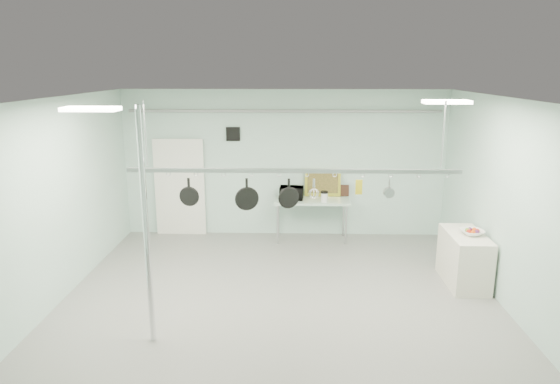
{
  "coord_description": "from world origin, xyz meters",
  "views": [
    {
      "loc": [
        0.21,
        -6.71,
        3.63
      ],
      "look_at": [
        -0.0,
        1.0,
        1.71
      ],
      "focal_mm": 32.0,
      "sensor_mm": 36.0,
      "label": 1
    }
  ],
  "objects_px": {
    "fruit_bowl": "(472,232)",
    "skillet_mid": "(247,194)",
    "chrome_pole": "(146,229)",
    "skillet_left": "(189,191)",
    "microwave": "(292,193)",
    "coffee_canister": "(324,197)",
    "prep_table": "(312,203)",
    "skillet_right": "(289,194)",
    "pot_rack": "(293,169)",
    "side_cabinet": "(464,259)"
  },
  "relations": [
    {
      "from": "fruit_bowl",
      "to": "skillet_mid",
      "type": "bearing_deg",
      "value": -164.1
    },
    {
      "from": "chrome_pole",
      "to": "skillet_left",
      "type": "bearing_deg",
      "value": 66.75
    },
    {
      "from": "microwave",
      "to": "coffee_canister",
      "type": "xyz_separation_m",
      "value": [
        0.69,
        -0.19,
        -0.04
      ]
    },
    {
      "from": "prep_table",
      "to": "skillet_mid",
      "type": "relative_size",
      "value": 3.38
    },
    {
      "from": "skillet_left",
      "to": "skillet_right",
      "type": "distance_m",
      "value": 1.46
    },
    {
      "from": "chrome_pole",
      "to": "skillet_mid",
      "type": "height_order",
      "value": "chrome_pole"
    },
    {
      "from": "prep_table",
      "to": "pot_rack",
      "type": "bearing_deg",
      "value": -96.91
    },
    {
      "from": "pot_rack",
      "to": "skillet_right",
      "type": "bearing_deg",
      "value": 180.0
    },
    {
      "from": "skillet_left",
      "to": "fruit_bowl",
      "type": "bearing_deg",
      "value": 17.27
    },
    {
      "from": "chrome_pole",
      "to": "microwave",
      "type": "bearing_deg",
      "value": 66.02
    },
    {
      "from": "prep_table",
      "to": "microwave",
      "type": "bearing_deg",
      "value": 179.82
    },
    {
      "from": "prep_table",
      "to": "skillet_right",
      "type": "height_order",
      "value": "skillet_right"
    },
    {
      "from": "skillet_right",
      "to": "prep_table",
      "type": "bearing_deg",
      "value": 61.98
    },
    {
      "from": "skillet_mid",
      "to": "microwave",
      "type": "bearing_deg",
      "value": 63.13
    },
    {
      "from": "prep_table",
      "to": "fruit_bowl",
      "type": "bearing_deg",
      "value": -40.55
    },
    {
      "from": "pot_rack",
      "to": "coffee_canister",
      "type": "relative_size",
      "value": 25.53
    },
    {
      "from": "prep_table",
      "to": "coffee_canister",
      "type": "height_order",
      "value": "coffee_canister"
    },
    {
      "from": "skillet_left",
      "to": "side_cabinet",
      "type": "bearing_deg",
      "value": 18.07
    },
    {
      "from": "pot_rack",
      "to": "skillet_left",
      "type": "xyz_separation_m",
      "value": [
        -1.51,
        0.0,
        -0.34
      ]
    },
    {
      "from": "chrome_pole",
      "to": "skillet_mid",
      "type": "relative_size",
      "value": 6.75
    },
    {
      "from": "chrome_pole",
      "to": "side_cabinet",
      "type": "height_order",
      "value": "chrome_pole"
    },
    {
      "from": "coffee_canister",
      "to": "skillet_right",
      "type": "relative_size",
      "value": 0.42
    },
    {
      "from": "coffee_canister",
      "to": "fruit_bowl",
      "type": "xyz_separation_m",
      "value": [
        2.37,
        -2.06,
        -0.05
      ]
    },
    {
      "from": "pot_rack",
      "to": "skillet_left",
      "type": "height_order",
      "value": "pot_rack"
    },
    {
      "from": "coffee_canister",
      "to": "skillet_left",
      "type": "height_order",
      "value": "skillet_left"
    },
    {
      "from": "chrome_pole",
      "to": "skillet_right",
      "type": "bearing_deg",
      "value": 26.03
    },
    {
      "from": "skillet_mid",
      "to": "skillet_left",
      "type": "bearing_deg",
      "value": 164.04
    },
    {
      "from": "fruit_bowl",
      "to": "skillet_mid",
      "type": "height_order",
      "value": "skillet_mid"
    },
    {
      "from": "prep_table",
      "to": "side_cabinet",
      "type": "relative_size",
      "value": 1.33
    },
    {
      "from": "pot_rack",
      "to": "microwave",
      "type": "bearing_deg",
      "value": 90.55
    },
    {
      "from": "microwave",
      "to": "skillet_right",
      "type": "xyz_separation_m",
      "value": [
        -0.03,
        -3.3,
        0.82
      ]
    },
    {
      "from": "skillet_left",
      "to": "skillet_mid",
      "type": "xyz_separation_m",
      "value": [
        0.85,
        0.0,
        -0.04
      ]
    },
    {
      "from": "chrome_pole",
      "to": "pot_rack",
      "type": "xyz_separation_m",
      "value": [
        1.9,
        0.9,
        0.63
      ]
    },
    {
      "from": "coffee_canister",
      "to": "skillet_left",
      "type": "distance_m",
      "value": 3.9
    },
    {
      "from": "side_cabinet",
      "to": "skillet_mid",
      "type": "relative_size",
      "value": 2.53
    },
    {
      "from": "prep_table",
      "to": "skillet_left",
      "type": "bearing_deg",
      "value": -120.1
    },
    {
      "from": "fruit_bowl",
      "to": "skillet_left",
      "type": "xyz_separation_m",
      "value": [
        -4.54,
        -1.05,
        0.94
      ]
    },
    {
      "from": "skillet_right",
      "to": "skillet_left",
      "type": "bearing_deg",
      "value": 159.86
    },
    {
      "from": "chrome_pole",
      "to": "fruit_bowl",
      "type": "relative_size",
      "value": 8.68
    },
    {
      "from": "pot_rack",
      "to": "skillet_left",
      "type": "bearing_deg",
      "value": 180.0
    },
    {
      "from": "skillet_right",
      "to": "side_cabinet",
      "type": "bearing_deg",
      "value": -0.04
    },
    {
      "from": "coffee_canister",
      "to": "pot_rack",
      "type": "bearing_deg",
      "value": -101.91
    },
    {
      "from": "chrome_pole",
      "to": "skillet_left",
      "type": "distance_m",
      "value": 1.02
    },
    {
      "from": "skillet_mid",
      "to": "side_cabinet",
      "type": "bearing_deg",
      "value": 0.95
    },
    {
      "from": "fruit_bowl",
      "to": "side_cabinet",
      "type": "bearing_deg",
      "value": 148.29
    },
    {
      "from": "prep_table",
      "to": "skillet_left",
      "type": "xyz_separation_m",
      "value": [
        -1.91,
        -3.3,
        1.06
      ]
    },
    {
      "from": "prep_table",
      "to": "coffee_canister",
      "type": "relative_size",
      "value": 8.51
    },
    {
      "from": "coffee_canister",
      "to": "fruit_bowl",
      "type": "distance_m",
      "value": 3.14
    },
    {
      "from": "pot_rack",
      "to": "fruit_bowl",
      "type": "distance_m",
      "value": 3.45
    },
    {
      "from": "chrome_pole",
      "to": "fruit_bowl",
      "type": "height_order",
      "value": "chrome_pole"
    }
  ]
}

